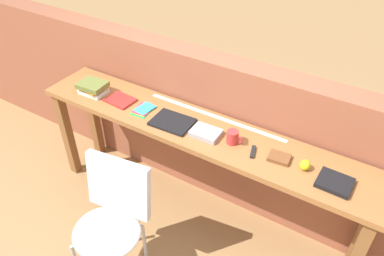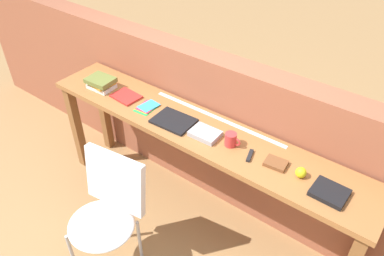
{
  "view_description": "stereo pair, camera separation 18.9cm",
  "coord_description": "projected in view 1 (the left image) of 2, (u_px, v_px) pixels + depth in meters",
  "views": [
    {
      "loc": [
        1.04,
        -1.43,
        2.43
      ],
      "look_at": [
        0.0,
        0.25,
        0.9
      ],
      "focal_mm": 35.0,
      "sensor_mm": 36.0,
      "label": 1
    },
    {
      "loc": [
        1.19,
        -1.33,
        2.43
      ],
      "look_at": [
        0.0,
        0.25,
        0.9
      ],
      "focal_mm": 35.0,
      "sensor_mm": 36.0,
      "label": 2
    }
  ],
  "objects": [
    {
      "name": "book_repair_rightmost",
      "position": [
        335.0,
        183.0,
        2.11
      ],
      "size": [
        0.19,
        0.17,
        0.03
      ],
      "primitive_type": "cube",
      "rotation": [
        0.0,
        0.0,
        -0.03
      ],
      "color": "black",
      "rests_on": "sideboard"
    },
    {
      "name": "sports_ball_small",
      "position": [
        305.0,
        165.0,
        2.2
      ],
      "size": [
        0.06,
        0.06,
        0.06
      ],
      "primitive_type": "sphere",
      "color": "yellow",
      "rests_on": "sideboard"
    },
    {
      "name": "ground_plane",
      "position": [
        175.0,
        237.0,
        2.88
      ],
      "size": [
        40.0,
        40.0,
        0.0
      ],
      "primitive_type": "plane",
      "color": "#9E7547"
    },
    {
      "name": "book_open_centre",
      "position": [
        172.0,
        122.0,
        2.57
      ],
      "size": [
        0.29,
        0.22,
        0.02
      ],
      "primitive_type": "cube",
      "rotation": [
        0.0,
        0.0,
        0.04
      ],
      "color": "black",
      "rests_on": "sideboard"
    },
    {
      "name": "sideboard",
      "position": [
        196.0,
        142.0,
        2.63
      ],
      "size": [
        2.5,
        0.44,
        0.88
      ],
      "color": "#996033",
      "rests_on": "ground"
    },
    {
      "name": "book_stack_leftmost",
      "position": [
        93.0,
        88.0,
        2.85
      ],
      "size": [
        0.22,
        0.18,
        0.09
      ],
      "color": "white",
      "rests_on": "sideboard"
    },
    {
      "name": "magazine_cycling",
      "position": [
        120.0,
        100.0,
        2.79
      ],
      "size": [
        0.22,
        0.17,
        0.02
      ],
      "primitive_type": "cube",
      "rotation": [
        0.0,
        0.0,
        -0.07
      ],
      "color": "red",
      "rests_on": "sideboard"
    },
    {
      "name": "brick_wall_back",
      "position": [
        218.0,
        130.0,
        2.93
      ],
      "size": [
        6.0,
        0.2,
        1.24
      ],
      "primitive_type": "cube",
      "color": "#935138",
      "rests_on": "ground"
    },
    {
      "name": "multitool_folded",
      "position": [
        253.0,
        152.0,
        2.33
      ],
      "size": [
        0.05,
        0.11,
        0.02
      ],
      "primitive_type": "cube",
      "rotation": [
        0.0,
        0.0,
        0.29
      ],
      "color": "black",
      "rests_on": "sideboard"
    },
    {
      "name": "leather_journal_brown",
      "position": [
        279.0,
        158.0,
        2.28
      ],
      "size": [
        0.14,
        0.11,
        0.02
      ],
      "primitive_type": "cube",
      "rotation": [
        0.0,
        0.0,
        0.1
      ],
      "color": "brown",
      "rests_on": "sideboard"
    },
    {
      "name": "book_grey_hardcover",
      "position": [
        206.0,
        133.0,
        2.46
      ],
      "size": [
        0.2,
        0.15,
        0.03
      ],
      "primitive_type": "cube",
      "rotation": [
        0.0,
        0.0,
        0.02
      ],
      "color": "#9E9EA3",
      "rests_on": "sideboard"
    },
    {
      "name": "pamphlet_pile_colourful",
      "position": [
        143.0,
        109.0,
        2.7
      ],
      "size": [
        0.13,
        0.19,
        0.01
      ],
      "color": "green",
      "rests_on": "sideboard"
    },
    {
      "name": "ruler_metal_back_edge",
      "position": [
        215.0,
        116.0,
        2.64
      ],
      "size": [
        1.07,
        0.03,
        0.0
      ],
      "primitive_type": "cube",
      "color": "silver",
      "rests_on": "sideboard"
    },
    {
      "name": "mug",
      "position": [
        233.0,
        137.0,
        2.38
      ],
      "size": [
        0.11,
        0.08,
        0.09
      ],
      "color": "red",
      "rests_on": "sideboard"
    },
    {
      "name": "chair_white_moulded",
      "position": [
        111.0,
        216.0,
        2.38
      ],
      "size": [
        0.5,
        0.51,
        0.89
      ],
      "color": "white",
      "rests_on": "ground"
    }
  ]
}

